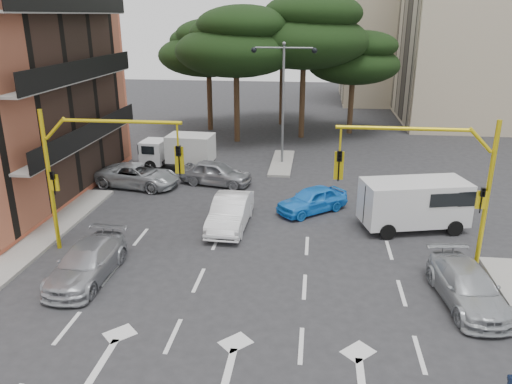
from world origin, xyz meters
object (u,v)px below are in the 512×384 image
car_silver_cross_b (216,173)px  car_silver_parked (468,287)px  signal_mast_left (89,163)px  street_lamp_center (283,82)px  car_silver_cross_a (138,175)px  car_silver_wagon (87,262)px  signal_mast_right (440,175)px  car_blue_compact (312,200)px  van_white (414,205)px  box_truck_a (178,152)px  car_white_hatch (230,212)px

car_silver_cross_b → car_silver_parked: 16.12m
signal_mast_left → street_lamp_center: (6.80, 14.01, 1.54)m
car_silver_cross_a → car_silver_parked: bearing=-114.6°
car_silver_wagon → signal_mast_right: bearing=11.1°
car_blue_compact → car_silver_parked: (5.46, -7.94, -0.01)m
signal_mast_right → van_white: signal_mast_right is taller
car_silver_cross_a → car_silver_cross_b: bearing=-68.3°
signal_mast_right → car_blue_compact: signal_mast_right is taller
signal_mast_left → car_silver_cross_a: signal_mast_left is taller
car_silver_cross_a → box_truck_a: (1.43, 3.70, 0.48)m
car_silver_wagon → car_silver_cross_b: bearing=78.0°
car_silver_cross_a → car_white_hatch: bearing=-119.3°
signal_mast_left → van_white: size_ratio=1.26×
street_lamp_center → car_silver_wagon: bearing=-110.8°
street_lamp_center → car_silver_cross_b: street_lamp_center is taller
signal_mast_left → car_silver_cross_a: size_ratio=1.24×
car_silver_wagon → car_silver_cross_a: 10.79m
street_lamp_center → car_blue_compact: (2.14, -8.46, -4.78)m
car_silver_cross_a → car_silver_parked: 18.92m
car_blue_compact → van_white: (4.69, -1.54, 0.54)m
signal_mast_right → car_silver_wagon: bearing=-169.9°
car_silver_wagon → car_white_hatch: bearing=51.1°
signal_mast_left → car_silver_parked: signal_mast_left is taller
signal_mast_right → car_white_hatch: signal_mast_right is taller
box_truck_a → car_silver_cross_a: bearing=162.6°
signal_mast_left → car_silver_cross_b: 10.30m
car_silver_wagon → box_truck_a: 14.35m
car_white_hatch → car_silver_wagon: size_ratio=0.99×
street_lamp_center → car_white_hatch: (-1.65, -10.86, -4.68)m
car_blue_compact → car_silver_cross_b: bearing=-163.3°
car_blue_compact → car_silver_parked: bearing=-5.8°
signal_mast_left → van_white: 14.46m
signal_mast_right → car_white_hatch: 9.55m
signal_mast_left → car_white_hatch: 6.81m
box_truck_a → car_silver_wagon: bearing=-174.9°
car_silver_wagon → street_lamp_center: bearing=70.1°
signal_mast_left → car_blue_compact: (8.94, 5.55, -3.23)m
street_lamp_center → car_blue_compact: 9.95m
signal_mast_right → car_blue_compact: 7.94m
street_lamp_center → car_silver_parked: street_lamp_center is taller
car_silver_cross_a → car_silver_parked: size_ratio=1.09×
street_lamp_center → car_blue_compact: bearing=-75.8°
car_white_hatch → car_silver_wagon: bearing=-128.4°
car_silver_wagon → van_white: van_white is taller
signal_mast_left → car_silver_wagon: (0.59, -2.33, -3.23)m
car_silver_cross_b → box_truck_a: (-3.02, 2.77, 0.44)m
signal_mast_right → signal_mast_left: 13.61m
car_silver_wagon → car_silver_cross_a: bearing=100.5°
car_silver_parked → van_white: bearing=89.6°
car_silver_cross_a → box_truck_a: size_ratio=1.03×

